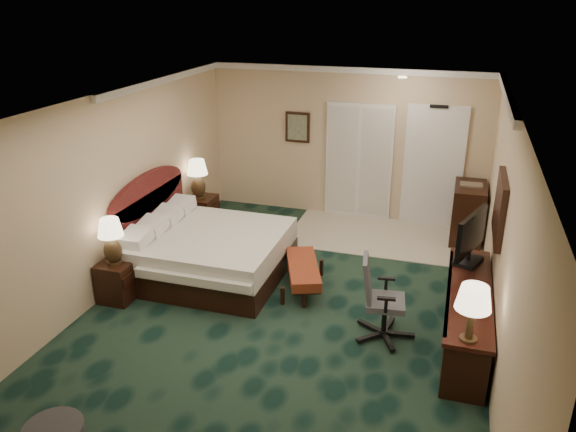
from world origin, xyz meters
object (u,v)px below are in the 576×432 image
(lamp_far, at_px, (198,179))
(minibar, at_px, (468,213))
(bed, at_px, (211,254))
(desk_chair, at_px, (386,299))
(desk, at_px, (466,316))
(tv, at_px, (471,239))
(nightstand_near, at_px, (118,280))
(lamp_near, at_px, (112,241))
(nightstand_far, at_px, (202,212))
(bed_bench, at_px, (303,277))

(lamp_far, distance_m, minibar, 4.59)
(bed, distance_m, desk_chair, 2.80)
(desk, xyz_separation_m, tv, (-0.03, 0.75, 0.67))
(desk, bearing_deg, minibar, 90.54)
(nightstand_near, xyz_separation_m, lamp_far, (-0.03, 2.60, 0.63))
(tv, relative_size, desk_chair, 0.83)
(lamp_near, distance_m, minibar, 5.66)
(bed, bearing_deg, nightstand_far, 119.19)
(bed_bench, relative_size, desk, 0.49)
(lamp_near, bearing_deg, desk_chair, 2.78)
(bed, xyz_separation_m, minibar, (3.56, 2.42, 0.15))
(bed_bench, bearing_deg, desk, -37.36)
(nightstand_near, bearing_deg, lamp_far, 90.71)
(lamp_near, height_order, desk, lamp_near)
(lamp_near, bearing_deg, minibar, 37.68)
(lamp_far, bearing_deg, desk_chair, -34.31)
(lamp_far, xyz_separation_m, tv, (4.49, -1.51, 0.11))
(bed, height_order, tv, tv)
(tv, distance_m, desk_chair, 1.39)
(bed_bench, bearing_deg, lamp_far, 124.49)
(lamp_near, xyz_separation_m, desk_chair, (3.57, 0.17, -0.34))
(lamp_near, xyz_separation_m, minibar, (4.47, 3.45, -0.38))
(lamp_far, bearing_deg, bed_bench, -34.60)
(desk, bearing_deg, bed, 169.45)
(bed, height_order, desk_chair, desk_chair)
(bed, distance_m, desk, 3.65)
(minibar, bearing_deg, lamp_near, -142.32)
(lamp_near, bearing_deg, bed_bench, 23.46)
(lamp_near, relative_size, desk, 0.27)
(nightstand_near, height_order, desk, desk)
(lamp_near, bearing_deg, tv, 13.99)
(nightstand_far, xyz_separation_m, desk, (4.48, -2.27, 0.06))
(lamp_far, distance_m, tv, 4.74)
(bed, bearing_deg, lamp_far, 120.46)
(lamp_far, relative_size, desk, 0.29)
(lamp_near, relative_size, tv, 0.73)
(nightstand_far, relative_size, minibar, 0.59)
(nightstand_far, bearing_deg, bed_bench, -35.27)
(lamp_far, height_order, desk, lamp_far)
(minibar, bearing_deg, desk_chair, -105.39)
(bed, distance_m, nightstand_near, 1.35)
(lamp_far, height_order, tv, tv)
(bed, relative_size, desk_chair, 2.01)
(tv, height_order, desk_chair, tv)
(bed, bearing_deg, nightstand_near, -131.93)
(nightstand_far, xyz_separation_m, lamp_near, (-0.01, -2.64, 0.58))
(desk, xyz_separation_m, minibar, (-0.03, 3.09, 0.14))
(lamp_near, height_order, minibar, lamp_near)
(nightstand_near, distance_m, lamp_far, 2.67)
(nightstand_far, relative_size, lamp_near, 0.89)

